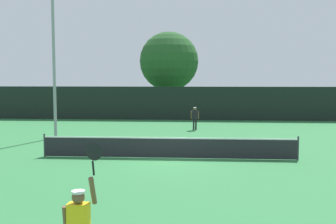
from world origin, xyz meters
The scene contains 9 objects.
ground_plane centered at (0.00, 0.00, 0.00)m, with size 120.00×120.00×0.00m, color #2D723D.
tennis_net centered at (0.00, 0.00, 0.51)m, with size 11.66×0.08×1.07m.
perimeter_fence centered at (0.00, 16.86, 1.47)m, with size 37.90×0.12×2.93m, color black.
player_serving centered at (-0.81, -11.05, 1.09)m, with size 0.67×0.39×2.49m.
player_receiving centered at (1.16, 10.10, 0.98)m, with size 0.57×0.24×1.61m.
tennis_ball centered at (1.86, 2.96, 0.03)m, with size 0.07×0.07×0.07m, color #CCE033.
light_pole centered at (-7.35, 5.77, 5.31)m, with size 1.18×0.28×9.46m.
large_tree centered at (-1.49, 21.99, 5.34)m, with size 5.88×5.88×8.29m.
parked_car_near centered at (6.38, 23.37, 0.78)m, with size 2.13×4.30×1.69m.
Camera 1 is at (1.25, -17.78, 3.62)m, focal length 42.34 mm.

